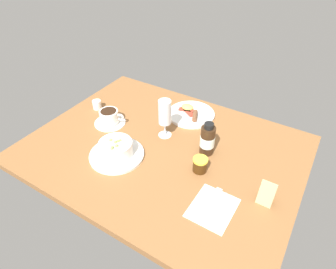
% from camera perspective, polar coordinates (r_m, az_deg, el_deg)
% --- Properties ---
extents(ground_plane, '(1.10, 0.84, 0.03)m').
position_cam_1_polar(ground_plane, '(1.21, -0.92, -3.08)').
color(ground_plane, brown).
extents(porridge_bowl, '(0.22, 0.22, 0.08)m').
position_cam_1_polar(porridge_bowl, '(1.16, -10.22, -3.01)').
color(porridge_bowl, white).
rests_on(porridge_bowl, ground_plane).
extents(cutlery_setting, '(0.14, 0.17, 0.01)m').
position_cam_1_polar(cutlery_setting, '(1.00, 8.96, -13.89)').
color(cutlery_setting, white).
rests_on(cutlery_setting, ground_plane).
extents(coffee_cup, '(0.14, 0.14, 0.07)m').
position_cam_1_polar(coffee_cup, '(1.34, -11.48, 3.29)').
color(coffee_cup, white).
rests_on(coffee_cup, ground_plane).
extents(creamer_jug, '(0.05, 0.04, 0.05)m').
position_cam_1_polar(creamer_jug, '(1.47, -13.90, 5.78)').
color(creamer_jug, white).
rests_on(creamer_jug, ground_plane).
extents(wine_glass, '(0.06, 0.06, 0.17)m').
position_cam_1_polar(wine_glass, '(1.20, -0.64, 4.11)').
color(wine_glass, white).
rests_on(wine_glass, ground_plane).
extents(jam_jar, '(0.06, 0.06, 0.06)m').
position_cam_1_polar(jam_jar, '(1.09, 6.35, -5.93)').
color(jam_jar, '#40240B').
rests_on(jam_jar, ground_plane).
extents(sauce_bottle_brown, '(0.06, 0.06, 0.14)m').
position_cam_1_polar(sauce_bottle_brown, '(1.15, 7.80, -1.05)').
color(sauce_bottle_brown, '#382314').
rests_on(sauce_bottle_brown, ground_plane).
extents(breakfast_plate, '(0.22, 0.22, 0.04)m').
position_cam_1_polar(breakfast_plate, '(1.39, 4.54, 4.15)').
color(breakfast_plate, white).
rests_on(breakfast_plate, ground_plane).
extents(menu_card, '(0.05, 0.05, 0.09)m').
position_cam_1_polar(menu_card, '(1.03, 19.03, -10.66)').
color(menu_card, tan).
rests_on(menu_card, ground_plane).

